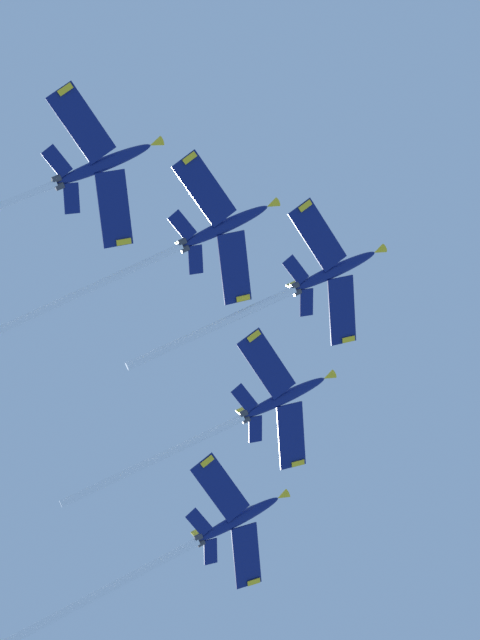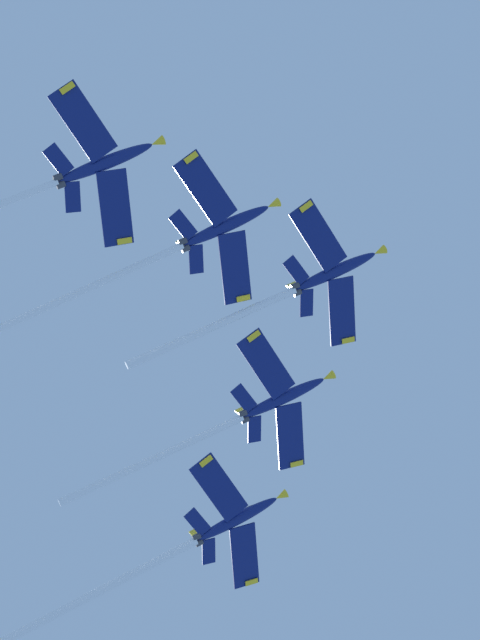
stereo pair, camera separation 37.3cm
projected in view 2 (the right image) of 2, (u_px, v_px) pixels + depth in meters
The scene contains 5 objects.
jet_lead at pixel (293, 290), 136.82m from camera, with size 19.63×33.98×14.88m.
jet_left_wing at pixel (242, 417), 137.87m from camera, with size 19.67×35.65×15.32m.
jet_right_wing at pixel (179, 247), 130.88m from camera, with size 19.55×36.93×16.19m.
jet_left_outer at pixel (185, 546), 138.60m from camera, with size 19.62×36.67×17.29m.
jet_right_outer at pixel (56, 182), 123.81m from camera, with size 19.64×37.96×16.40m.
Camera 2 is at (-30.87, 15.38, 1.98)m, focal length 60.85 mm.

